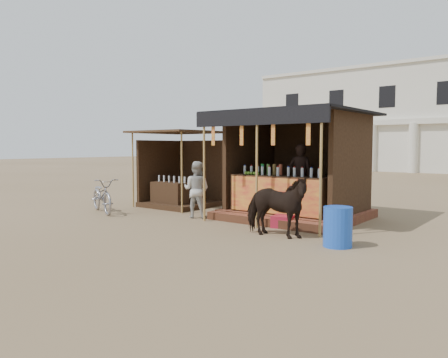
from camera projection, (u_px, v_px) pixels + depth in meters
ground at (179, 233)px, 9.57m from camera, size 120.00×120.00×0.00m
main_stall at (295, 180)px, 11.52m from camera, size 3.60×3.61×2.78m
secondary_stall at (178, 179)px, 13.99m from camera, size 2.40×2.40×2.38m
cow at (276, 206)px, 9.11m from camera, size 1.58×0.80×1.30m
motorbike at (102, 195)px, 12.54m from camera, size 2.00×1.33×0.99m
bystander at (197, 190)px, 11.61m from camera, size 0.87×0.77×1.51m
blue_barrel at (338, 227)px, 8.25m from camera, size 0.63×0.63×0.76m
red_crate at (283, 221)px, 10.25m from camera, size 0.52×0.52×0.28m
cooler at (324, 218)px, 10.24m from camera, size 0.70×0.54×0.46m
background_building at (427, 120)px, 34.06m from camera, size 26.00×7.45×8.18m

